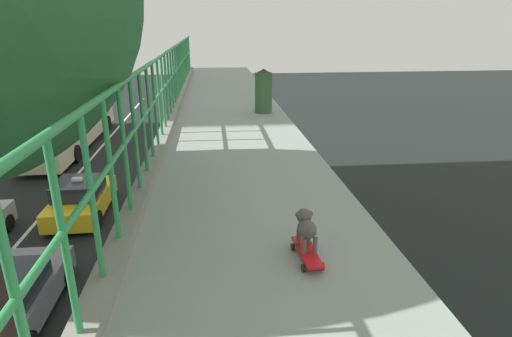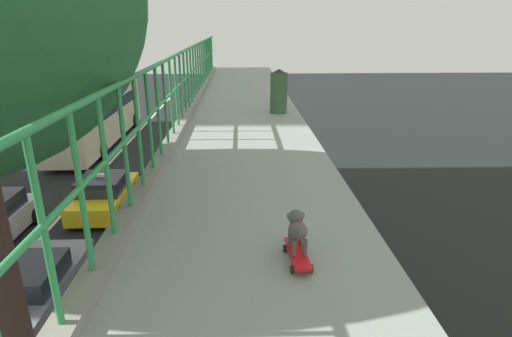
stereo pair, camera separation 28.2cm
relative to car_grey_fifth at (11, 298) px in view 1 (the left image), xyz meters
name	(u,v)px [view 1 (the left image)]	position (x,y,z in m)	size (l,w,h in m)	color
car_grey_fifth	(11,298)	(0.00, 0.00, 0.00)	(1.93, 4.15, 1.39)	slate
car_yellow_cab_seventh	(81,199)	(-0.04, 6.09, 0.02)	(1.92, 3.95, 1.57)	yellow
city_bus	(70,116)	(-3.31, 15.93, 1.23)	(2.50, 11.64, 3.31)	beige
toy_skateboard	(307,252)	(5.87, -6.23, 4.66)	(0.20, 0.51, 0.08)	red
small_dog	(306,226)	(5.87, -6.17, 4.88)	(0.17, 0.34, 0.31)	#514C47
litter_bin	(263,91)	(6.24, -0.35, 5.07)	(0.37, 0.37, 0.93)	#375C35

